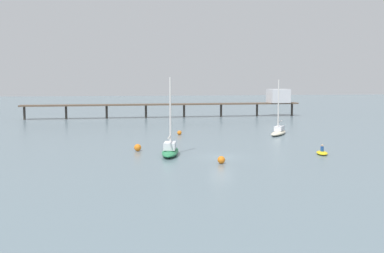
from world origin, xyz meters
name	(u,v)px	position (x,y,z in m)	size (l,w,h in m)	color
ground_plane	(221,157)	(0.00, 0.00, 0.00)	(400.00, 400.00, 0.00)	slate
pier	(223,100)	(13.30, 56.33, 3.75)	(62.25, 5.34, 6.25)	brown
sailboat_green	(170,149)	(-5.43, 2.14, 0.65)	(3.18, 7.32, 8.81)	#287F4C
sailboat_cream	(279,131)	(13.59, 19.49, 0.61)	(5.10, 6.66, 8.52)	beige
dinghy_yellow	(322,153)	(11.83, -0.14, 0.21)	(1.87, 2.93, 1.14)	yellow
mooring_buoy_far	(221,160)	(-0.95, -4.25, 0.39)	(0.78, 0.78, 0.78)	orange
mooring_buoy_outer	(179,133)	(-1.59, 21.88, 0.34)	(0.68, 0.68, 0.68)	orange
mooring_buoy_near	(138,148)	(-8.90, 5.91, 0.43)	(0.85, 0.85, 0.85)	orange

